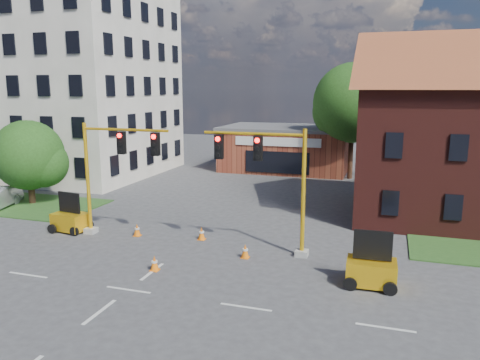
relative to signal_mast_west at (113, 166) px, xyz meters
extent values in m
plane|color=#3D3D40|center=(4.36, -6.00, -3.92)|extent=(120.00, 120.00, 0.00)
cube|color=beige|center=(-15.64, 16.00, 6.08)|extent=(18.00, 15.00, 20.00)
cube|color=maroon|center=(4.36, 24.00, -1.92)|extent=(12.00, 8.00, 4.00)
cube|color=#525254|center=(4.36, 24.00, 0.23)|extent=(12.40, 8.40, 0.30)
cube|color=silver|center=(4.36, 19.95, -0.72)|extent=(8.00, 0.10, 0.80)
cube|color=black|center=(4.36, 19.95, -2.62)|extent=(6.00, 0.10, 2.00)
cylinder|color=#3B2115|center=(10.86, 21.00, -1.53)|extent=(0.44, 0.44, 4.78)
sphere|color=#1F4415|center=(10.86, 21.00, 2.82)|extent=(7.01, 7.01, 7.01)
sphere|color=#1F4415|center=(12.26, 21.30, 1.73)|extent=(4.91, 4.91, 4.91)
cylinder|color=#3B2115|center=(-9.64, 4.50, -2.69)|extent=(0.44, 0.44, 2.46)
sphere|color=#1F4415|center=(-9.64, 4.50, -0.45)|extent=(4.83, 4.83, 4.83)
sphere|color=#1F4415|center=(-8.68, 4.80, -1.01)|extent=(3.38, 3.38, 3.38)
cube|color=#9B9B96|center=(-1.64, 0.00, -3.77)|extent=(0.60, 0.60, 0.30)
cylinder|color=yellow|center=(-1.64, 0.00, -0.82)|extent=(0.20, 0.20, 6.20)
cylinder|color=yellow|center=(0.86, 0.00, 1.98)|extent=(5.00, 0.14, 0.14)
cube|color=black|center=(0.61, 0.00, 1.28)|extent=(0.40, 0.32, 1.20)
cube|color=black|center=(2.61, 0.00, 1.28)|extent=(0.40, 0.32, 1.20)
sphere|color=#FF0C07|center=(0.61, -0.18, 1.68)|extent=(0.24, 0.24, 0.24)
cube|color=#9B9B96|center=(10.36, 0.00, -3.77)|extent=(0.60, 0.60, 0.30)
cylinder|color=yellow|center=(10.36, 0.00, -0.82)|extent=(0.20, 0.20, 6.20)
cylinder|color=yellow|center=(7.86, 0.00, 1.98)|extent=(5.00, 0.14, 0.14)
cube|color=black|center=(8.11, 0.00, 1.28)|extent=(0.40, 0.32, 1.20)
cube|color=black|center=(6.11, 0.00, 1.28)|extent=(0.40, 0.32, 1.20)
sphere|color=#FF0C07|center=(8.11, -0.18, 1.68)|extent=(0.24, 0.24, 0.24)
cube|color=yellow|center=(-2.94, -0.05, -3.34)|extent=(2.06, 1.52, 0.95)
cube|color=black|center=(-2.94, -0.05, -2.23)|extent=(1.49, 0.33, 1.16)
cube|color=yellow|center=(13.71, -2.58, -3.31)|extent=(2.03, 1.39, 1.00)
cube|color=black|center=(13.71, -2.58, -2.15)|extent=(1.55, 0.18, 1.22)
cube|color=orange|center=(1.11, 0.34, -3.90)|extent=(0.38, 0.38, 0.04)
cone|color=orange|center=(1.11, 0.34, -3.57)|extent=(0.40, 0.40, 0.70)
cylinder|color=silver|center=(1.11, 0.34, -3.50)|extent=(0.27, 0.27, 0.09)
cube|color=orange|center=(4.75, 0.84, -3.90)|extent=(0.38, 0.38, 0.04)
cone|color=orange|center=(4.75, 0.84, -3.57)|extent=(0.40, 0.40, 0.70)
cylinder|color=silver|center=(4.75, 0.84, -3.50)|extent=(0.27, 0.27, 0.09)
cube|color=orange|center=(4.40, -3.83, -3.90)|extent=(0.38, 0.38, 0.04)
cone|color=orange|center=(4.40, -3.83, -3.57)|extent=(0.40, 0.40, 0.70)
cylinder|color=silver|center=(4.40, -3.83, -3.50)|extent=(0.27, 0.27, 0.09)
cube|color=orange|center=(7.80, -1.08, -3.90)|extent=(0.38, 0.38, 0.04)
cone|color=orange|center=(7.80, -1.08, -3.57)|extent=(0.40, 0.40, 0.70)
cylinder|color=silver|center=(7.80, -1.08, -3.50)|extent=(0.27, 0.27, 0.09)
imported|color=silver|center=(17.99, 7.69, -3.25)|extent=(5.34, 4.04, 1.35)
camera|label=1|loc=(14.11, -21.51, 4.16)|focal=35.00mm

